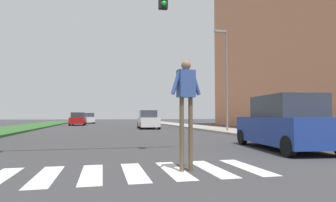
% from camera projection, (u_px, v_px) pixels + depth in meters
% --- Properties ---
extents(ground_plane, '(140.00, 140.00, 0.00)m').
position_uv_depth(ground_plane, '(109.00, 128.00, 28.05)').
color(ground_plane, '#38383A').
extents(crosswalk, '(5.85, 2.20, 0.01)m').
position_uv_depth(crosswalk, '(134.00, 172.00, 6.17)').
color(crosswalk, silver).
rests_on(crosswalk, ground_plane).
extents(median_strip, '(4.35, 64.00, 0.15)m').
position_uv_depth(median_strip, '(11.00, 129.00, 24.21)').
color(median_strip, '#2D5B28').
rests_on(median_strip, ground_plane).
extents(sidewalk_right, '(3.00, 64.00, 0.15)m').
position_uv_depth(sidewalk_right, '(200.00, 127.00, 28.10)').
color(sidewalk_right, '#9E9991').
rests_on(sidewalk_right, ground_plane).
extents(street_lamp_right, '(1.02, 0.24, 7.50)m').
position_uv_depth(street_lamp_right, '(226.00, 71.00, 21.02)').
color(street_lamp_right, slate).
rests_on(street_lamp_right, sidewalk_right).
extents(pedestrian_performer, '(0.75, 0.30, 2.49)m').
position_uv_depth(pedestrian_performer, '(186.00, 97.00, 6.36)').
color(pedestrian_performer, brown).
rests_on(pedestrian_performer, ground_plane).
extents(suv_crossing, '(2.46, 4.79, 1.97)m').
position_uv_depth(suv_crossing, '(285.00, 124.00, 10.30)').
color(suv_crossing, navy).
rests_on(suv_crossing, ground_plane).
extents(sedan_midblock, '(2.08, 4.61, 1.75)m').
position_uv_depth(sedan_midblock, '(148.00, 120.00, 27.05)').
color(sedan_midblock, silver).
rests_on(sedan_midblock, ground_plane).
extents(sedan_distant, '(1.92, 4.43, 1.65)m').
position_uv_depth(sedan_distant, '(78.00, 119.00, 36.44)').
color(sedan_distant, maroon).
rests_on(sedan_distant, ground_plane).
extents(sedan_far_horizon, '(2.17, 4.20, 1.67)m').
position_uv_depth(sedan_far_horizon, '(89.00, 119.00, 45.34)').
color(sedan_far_horizon, silver).
rests_on(sedan_far_horizon, ground_plane).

